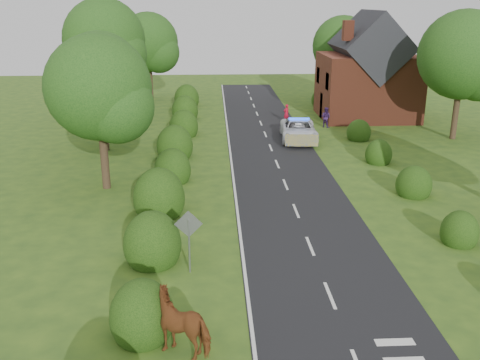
{
  "coord_description": "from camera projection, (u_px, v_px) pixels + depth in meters",
  "views": [
    {
      "loc": [
        -4.0,
        -16.37,
        9.88
      ],
      "look_at": [
        -2.72,
        9.12,
        1.3
      ],
      "focal_mm": 40.0,
      "sensor_mm": 36.0,
      "label": 1
    }
  ],
  "objects": [
    {
      "name": "hedgerow_right",
      "position": [
        406.0,
        178.0,
        29.59
      ],
      "size": [
        2.1,
        45.78,
        2.1
      ],
      "color": "black",
      "rests_on": "ground"
    },
    {
      "name": "tree_right_c",
      "position": [
        345.0,
        49.0,
        53.41
      ],
      "size": [
        6.15,
        6.0,
        8.58
      ],
      "color": "#332316",
      "rests_on": "ground"
    },
    {
      "name": "road_markings",
      "position": [
        256.0,
        180.0,
        30.99
      ],
      "size": [
        4.96,
        70.0,
        0.01
      ],
      "color": "white",
      "rests_on": "road"
    },
    {
      "name": "hedgerow_left",
      "position": [
        169.0,
        176.0,
        29.36
      ],
      "size": [
        2.75,
        50.41,
        3.0
      ],
      "color": "black",
      "rests_on": "ground"
    },
    {
      "name": "road",
      "position": [
        279.0,
        169.0,
        33.04
      ],
      "size": [
        6.0,
        70.0,
        0.02
      ],
      "primitive_type": "cube",
      "color": "black",
      "rests_on": "ground"
    },
    {
      "name": "road_sign",
      "position": [
        189.0,
        233.0,
        19.97
      ],
      "size": [
        1.06,
        0.08,
        2.53
      ],
      "color": "gray",
      "rests_on": "ground"
    },
    {
      "name": "tree_left_b",
      "position": [
        104.0,
        77.0,
        35.5
      ],
      "size": [
        5.74,
        5.6,
        8.07
      ],
      "color": "#332316",
      "rests_on": "ground"
    },
    {
      "name": "pedestrian_red",
      "position": [
        286.0,
        113.0,
        45.5
      ],
      "size": [
        0.68,
        0.63,
        1.55
      ],
      "primitive_type": "imported",
      "rotation": [
        0.0,
        0.0,
        3.75
      ],
      "color": "#B51028",
      "rests_on": "ground"
    },
    {
      "name": "house",
      "position": [
        368.0,
        75.0,
        46.48
      ],
      "size": [
        8.0,
        7.4,
        9.17
      ],
      "color": "brown",
      "rests_on": "ground"
    },
    {
      "name": "cow",
      "position": [
        185.0,
        326.0,
        15.74
      ],
      "size": [
        2.53,
        1.99,
        1.59
      ],
      "primitive_type": "imported",
      "rotation": [
        0.0,
        0.0,
        -1.99
      ],
      "color": "brown",
      "rests_on": "ground"
    },
    {
      "name": "tree_left_c",
      "position": [
        108.0,
        43.0,
        44.39
      ],
      "size": [
        6.97,
        6.8,
        10.22
      ],
      "color": "#332316",
      "rests_on": "ground"
    },
    {
      "name": "pedestrian_purple",
      "position": [
        326.0,
        117.0,
        43.69
      ],
      "size": [
        1.03,
        1.0,
        1.67
      ],
      "primitive_type": "imported",
      "rotation": [
        0.0,
        0.0,
        2.45
      ],
      "color": "#371D50",
      "rests_on": "ground"
    },
    {
      "name": "tree_left_a",
      "position": [
        103.0,
        92.0,
        27.9
      ],
      "size": [
        5.74,
        5.6,
        8.38
      ],
      "color": "#332316",
      "rests_on": "ground"
    },
    {
      "name": "tree_left_d",
      "position": [
        151.0,
        45.0,
        54.28
      ],
      "size": [
        6.15,
        6.0,
        8.89
      ],
      "color": "#332316",
      "rests_on": "ground"
    },
    {
      "name": "tree_right_b",
      "position": [
        468.0,
        59.0,
        38.3
      ],
      "size": [
        6.56,
        6.4,
        9.4
      ],
      "color": "#332316",
      "rests_on": "ground"
    },
    {
      "name": "police_van",
      "position": [
        299.0,
        130.0,
        39.64
      ],
      "size": [
        2.94,
        5.74,
        1.68
      ],
      "rotation": [
        0.0,
        0.0,
        -0.07
      ],
      "color": "white",
      "rests_on": "ground"
    },
    {
      "name": "ground",
      "position": [
        330.0,
        296.0,
        18.84
      ],
      "size": [
        120.0,
        120.0,
        0.0
      ],
      "primitive_type": "plane",
      "color": "#30511C"
    }
  ]
}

